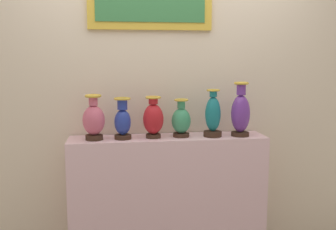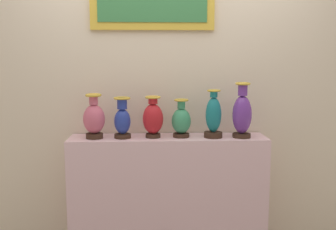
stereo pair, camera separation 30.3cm
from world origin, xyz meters
name	(u,v)px [view 1 (the left image)]	position (x,y,z in m)	size (l,w,h in m)	color
display_shelf	(168,196)	(0.00, 0.00, 0.49)	(1.55, 0.32, 0.97)	beige
back_wall	(164,89)	(0.00, 0.22, 1.34)	(3.85, 0.14, 2.65)	beige
vase_rose	(94,120)	(-0.57, -0.03, 1.13)	(0.17, 0.17, 0.35)	#382319
vase_cobalt	(123,121)	(-0.35, -0.03, 1.12)	(0.13, 0.13, 0.32)	#382319
vase_crimson	(153,119)	(-0.12, -0.02, 1.13)	(0.16, 0.16, 0.33)	#382319
vase_jade	(181,121)	(0.10, -0.01, 1.10)	(0.15, 0.15, 0.30)	#382319
vase_teal	(213,116)	(0.35, -0.03, 1.14)	(0.14, 0.14, 0.37)	#382319
vase_violet	(241,113)	(0.57, -0.04, 1.16)	(0.15, 0.15, 0.43)	#382319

